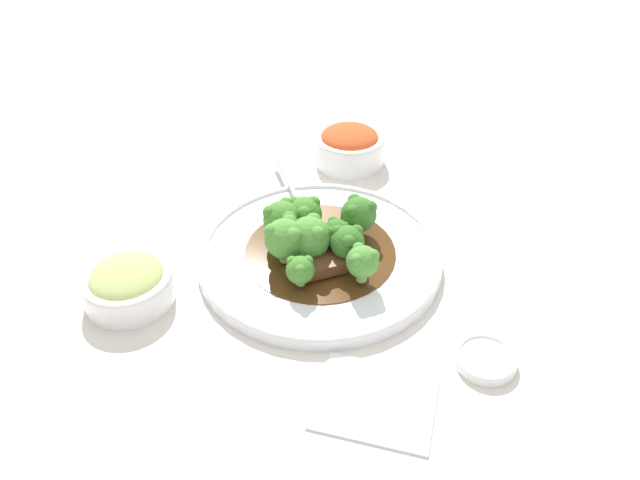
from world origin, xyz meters
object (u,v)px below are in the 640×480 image
broccoli_floret_8 (282,219)px  serving_spoon (300,205)px  sauce_dish (486,359)px  beef_strip_0 (324,264)px  broccoli_floret_6 (359,214)px  side_bowl_kimchi (349,145)px  beef_strip_2 (328,225)px  broccoli_floret_3 (336,231)px  broccoli_floret_1 (347,242)px  broccoli_floret_5 (309,237)px  broccoli_floret_4 (300,269)px  broccoli_floret_7 (304,214)px  broccoli_floret_0 (362,261)px  main_plate (320,255)px  side_bowl_appetizer (128,284)px  beef_strip_1 (306,217)px  broccoli_floret_2 (285,238)px

broccoli_floret_8 → serving_spoon: bearing=81.2°
broccoli_floret_8 → sauce_dish: 0.30m
beef_strip_0 → sauce_dish: bearing=-29.2°
broccoli_floret_6 → side_bowl_kimchi: 0.21m
beef_strip_2 → broccoli_floret_3: (0.01, -0.03, 0.01)m
broccoli_floret_1 → broccoli_floret_5: 0.05m
broccoli_floret_1 → side_bowl_kimchi: broccoli_floret_1 is taller
broccoli_floret_8 → side_bowl_kimchi: bearing=75.4°
beef_strip_0 → broccoli_floret_4: broccoli_floret_4 is taller
broccoli_floret_7 → beef_strip_0: bearing=-62.1°
beef_strip_2 → broccoli_floret_7: (-0.03, -0.01, 0.02)m
beef_strip_2 → broccoli_floret_0: 0.11m
broccoli_floret_6 → main_plate: bearing=-136.6°
serving_spoon → broccoli_floret_6: bearing=-26.9°
broccoli_floret_8 → side_bowl_appetizer: size_ratio=0.52×
broccoli_floret_1 → broccoli_floret_5: size_ratio=0.88×
main_plate → beef_strip_1: (-0.03, 0.06, 0.01)m
beef_strip_0 → sauce_dish: 0.22m
main_plate → broccoli_floret_7: broccoli_floret_7 is taller
broccoli_floret_6 → beef_strip_1: bearing=165.8°
sauce_dish → broccoli_floret_2: bearing=153.9°
main_plate → broccoli_floret_8: 0.07m
main_plate → broccoli_floret_0: bearing=-41.1°
broccoli_floret_3 → broccoli_floret_5: broccoli_floret_5 is taller
serving_spoon → side_bowl_appetizer: 0.26m
main_plate → beef_strip_0: size_ratio=5.28×
broccoli_floret_2 → broccoli_floret_6: 0.11m
beef_strip_2 → broccoli_floret_1: (0.03, -0.06, 0.02)m
main_plate → beef_strip_1: beef_strip_1 is taller
beef_strip_2 → broccoli_floret_7: 0.04m
beef_strip_2 → broccoli_floret_3: size_ratio=1.92×
broccoli_floret_5 → broccoli_floret_7: broccoli_floret_5 is taller
beef_strip_1 → broccoli_floret_7: broccoli_floret_7 is taller
beef_strip_1 → sauce_dish: (0.23, -0.20, -0.02)m
main_plate → broccoli_floret_1: bearing=-24.0°
sauce_dish → broccoli_floret_7: bearing=142.4°
broccoli_floret_7 → broccoli_floret_5: bearing=-72.4°
beef_strip_0 → broccoli_floret_8: broccoli_floret_8 is taller
broccoli_floret_5 → side_bowl_appetizer: 0.22m
broccoli_floret_2 → broccoli_floret_3: broccoli_floret_2 is taller
beef_strip_0 → beef_strip_2: (-0.01, 0.08, -0.00)m
broccoli_floret_0 → broccoli_floret_5: bearing=152.8°
broccoli_floret_5 → broccoli_floret_6: 0.08m
beef_strip_2 → sauce_dish: (0.20, -0.19, -0.02)m
beef_strip_2 → side_bowl_appetizer: 0.26m
broccoli_floret_7 → side_bowl_kimchi: bearing=80.6°
side_bowl_appetizer → sauce_dish: side_bowl_appetizer is taller
broccoli_floret_3 → broccoli_floret_5: (-0.03, -0.03, 0.01)m
broccoli_floret_5 → broccoli_floret_8: same height
broccoli_floret_0 → broccoli_floret_2: (-0.10, 0.02, 0.00)m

